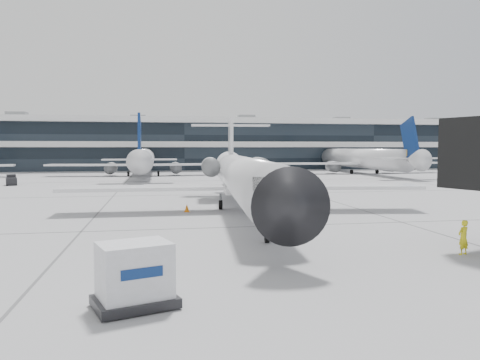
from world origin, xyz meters
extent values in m
plane|color=gray|center=(0.00, 0.00, 0.00)|extent=(220.00, 220.00, 0.00)
cube|color=black|center=(0.00, 82.00, 5.00)|extent=(170.00, 22.00, 10.00)
cylinder|color=white|center=(0.74, 5.88, 2.62)|extent=(5.32, 27.45, 3.07)
cone|color=black|center=(-0.52, -9.31, 2.62)|extent=(3.32, 3.43, 3.07)
cone|color=white|center=(2.02, 21.29, 2.96)|extent=(3.21, 3.87, 2.92)
cube|color=white|center=(-6.53, 7.62, 1.82)|extent=(12.55, 3.12, 0.25)
cube|color=white|center=(8.21, 6.40, 1.82)|extent=(12.81, 4.82, 0.25)
cylinder|color=slate|center=(-0.75, 15.36, 3.07)|extent=(2.02, 3.99, 1.71)
cylinder|color=slate|center=(3.78, 14.98, 3.07)|extent=(2.02, 3.99, 1.71)
cube|color=white|center=(1.97, 20.61, 5.34)|extent=(0.56, 2.97, 5.12)
cube|color=white|center=(2.01, 21.06, 7.16)|extent=(8.31, 2.49, 0.18)
cylinder|color=black|center=(-0.15, -4.89, 0.32)|extent=(0.26, 0.65, 0.64)
cylinder|color=black|center=(-0.77, 8.29, 0.36)|extent=(0.33, 0.75, 0.73)
cylinder|color=black|center=(2.63, 8.00, 0.36)|extent=(0.33, 0.75, 0.73)
imported|color=yellow|center=(8.00, -9.00, 0.79)|extent=(0.67, 0.54, 1.58)
cube|color=black|center=(-6.33, -13.59, 0.19)|extent=(2.82, 2.44, 0.29)
cube|color=silver|center=(-6.33, -13.59, 1.16)|extent=(2.46, 2.14, 1.66)
cone|color=orange|center=(-3.47, 7.32, 0.30)|extent=(0.38, 0.38, 0.60)
cube|color=orange|center=(-3.47, 7.32, 0.02)|extent=(0.46, 0.46, 0.03)
cube|color=black|center=(-24.16, 36.26, 0.54)|extent=(1.86, 2.45, 0.89)
cube|color=black|center=(-24.31, 36.73, 1.13)|extent=(1.30, 1.17, 0.49)
cylinder|color=black|center=(-24.91, 36.85, 0.22)|extent=(0.30, 0.47, 0.43)
cylinder|color=black|center=(-23.88, 37.17, 0.22)|extent=(0.30, 0.47, 0.43)
cylinder|color=black|center=(-24.44, 35.34, 0.22)|extent=(0.30, 0.47, 0.43)
cylinder|color=black|center=(-23.41, 35.67, 0.22)|extent=(0.30, 0.47, 0.43)
camera|label=1|loc=(-5.59, -27.84, 4.86)|focal=35.00mm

